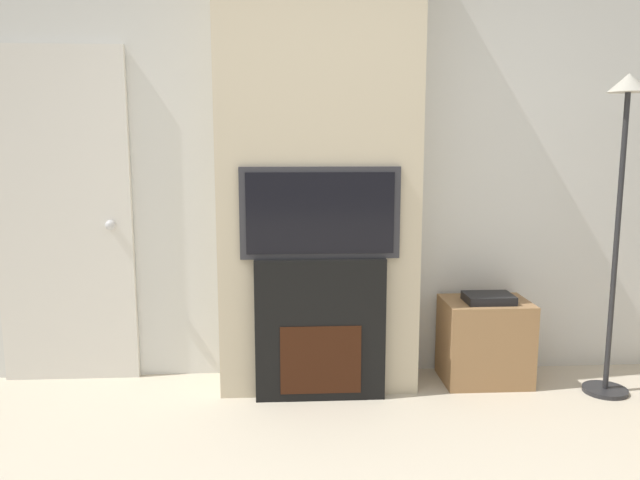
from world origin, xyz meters
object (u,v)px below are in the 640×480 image
object	(u,v)px
television	(320,213)
fireplace	(320,329)
floor_lamp	(621,181)
media_stand	(485,340)

from	to	relation	value
television	fireplace	bearing A→B (deg)	90.00
television	floor_lamp	bearing A→B (deg)	-1.26
television	floor_lamp	distance (m)	1.67
fireplace	media_stand	bearing A→B (deg)	9.94
media_stand	television	bearing A→B (deg)	-169.95
fireplace	television	distance (m)	0.66
television	media_stand	bearing A→B (deg)	10.05
floor_lamp	media_stand	distance (m)	1.19
fireplace	floor_lamp	world-z (taller)	floor_lamp
media_stand	floor_lamp	bearing A→B (deg)	-18.23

